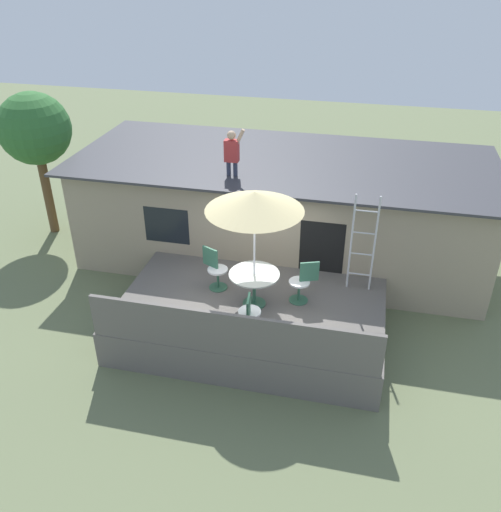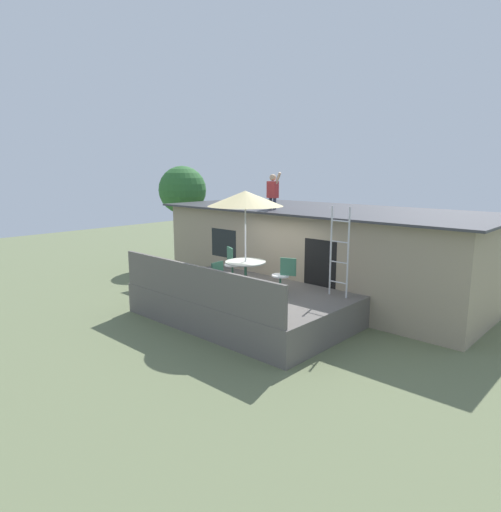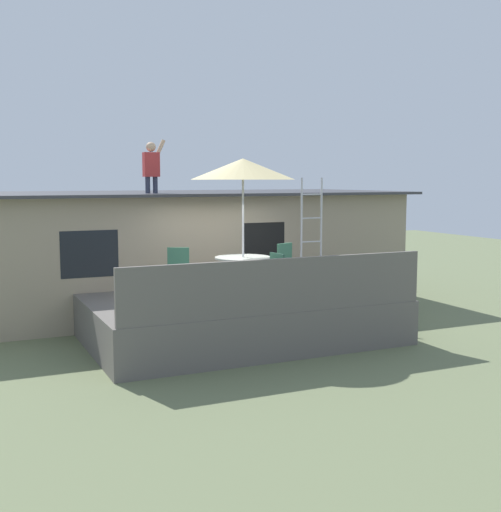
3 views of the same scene
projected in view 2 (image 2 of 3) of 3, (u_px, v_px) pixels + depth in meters
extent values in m
plane|color=#66704C|center=(244.00, 318.00, 11.71)|extent=(40.00, 40.00, 0.00)
cube|color=gray|center=(322.00, 252.00, 14.06)|extent=(10.00, 4.00, 2.62)
cube|color=#38383D|center=(324.00, 209.00, 13.80)|extent=(10.50, 4.50, 0.06)
cube|color=black|center=(224.00, 243.00, 14.19)|extent=(1.10, 0.03, 0.90)
cube|color=black|center=(320.00, 277.00, 11.83)|extent=(1.00, 0.03, 2.00)
cube|color=#605B56|center=(244.00, 304.00, 11.64)|extent=(5.50, 3.41, 0.80)
cube|color=#605B56|center=(195.00, 284.00, 10.28)|extent=(5.40, 0.08, 0.90)
cylinder|color=#33664C|center=(246.00, 289.00, 11.51)|extent=(0.48, 0.48, 0.03)
cylinder|color=#33664C|center=(246.00, 276.00, 11.44)|extent=(0.07, 0.07, 0.71)
cylinder|color=#999E93|center=(246.00, 262.00, 11.37)|extent=(1.04, 1.04, 0.03)
cylinder|color=silver|center=(245.00, 244.00, 11.28)|extent=(0.04, 0.04, 2.40)
cone|color=beige|center=(245.00, 198.00, 11.07)|extent=(1.90, 1.90, 0.38)
cylinder|color=silver|center=(331.00, 251.00, 10.87)|extent=(0.04, 0.04, 2.20)
cylinder|color=silver|center=(348.00, 253.00, 10.55)|extent=(0.04, 0.04, 2.20)
cylinder|color=silver|center=(338.00, 282.00, 10.86)|extent=(0.48, 0.03, 0.03)
cylinder|color=silver|center=(339.00, 262.00, 10.76)|extent=(0.48, 0.03, 0.03)
cylinder|color=silver|center=(340.00, 242.00, 10.67)|extent=(0.48, 0.03, 0.03)
cylinder|color=silver|center=(340.00, 221.00, 10.57)|extent=(0.48, 0.03, 0.03)
cylinder|color=#33384C|center=(271.00, 203.00, 13.53)|extent=(0.10, 0.10, 0.34)
cylinder|color=#33384C|center=(275.00, 204.00, 13.43)|extent=(0.10, 0.10, 0.34)
cube|color=#B73333|center=(273.00, 190.00, 13.40)|extent=(0.32, 0.20, 0.50)
sphere|color=tan|center=(273.00, 177.00, 13.33)|extent=(0.20, 0.20, 0.20)
cylinder|color=tan|center=(277.00, 180.00, 13.22)|extent=(0.26, 0.08, 0.44)
cylinder|color=#33664C|center=(233.00, 281.00, 12.41)|extent=(0.40, 0.40, 0.02)
cylinder|color=#33664C|center=(233.00, 273.00, 12.37)|extent=(0.06, 0.06, 0.44)
cylinder|color=silver|center=(232.00, 265.00, 12.33)|extent=(0.44, 0.44, 0.04)
cube|color=#33664C|center=(230.00, 255.00, 12.47)|extent=(0.38, 0.21, 0.44)
cylinder|color=#33664C|center=(280.00, 293.00, 11.16)|extent=(0.40, 0.40, 0.02)
cylinder|color=#33664C|center=(280.00, 284.00, 11.12)|extent=(0.06, 0.06, 0.44)
cylinder|color=silver|center=(280.00, 276.00, 11.07)|extent=(0.44, 0.44, 0.04)
cube|color=#33664C|center=(288.00, 267.00, 10.95)|extent=(0.39, 0.18, 0.44)
cylinder|color=#33664C|center=(223.00, 297.00, 10.78)|extent=(0.40, 0.40, 0.02)
cylinder|color=#33664C|center=(223.00, 289.00, 10.73)|extent=(0.06, 0.06, 0.44)
cylinder|color=silver|center=(223.00, 279.00, 10.69)|extent=(0.44, 0.44, 0.04)
cube|color=#33664C|center=(217.00, 271.00, 10.49)|extent=(0.09, 0.40, 0.44)
cylinder|color=brown|center=(184.00, 232.00, 18.38)|extent=(0.25, 0.25, 2.67)
sphere|color=#2D662D|center=(182.00, 190.00, 18.05)|extent=(1.93, 1.93, 1.93)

